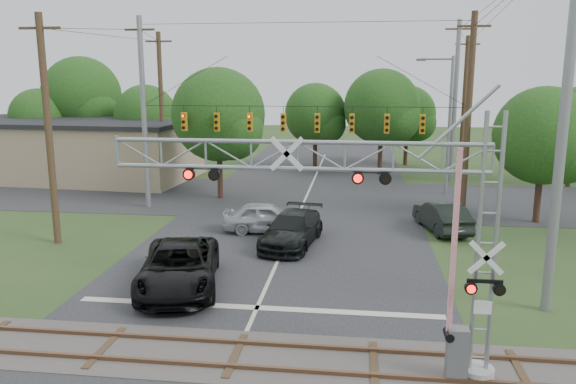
# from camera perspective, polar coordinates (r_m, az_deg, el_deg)

# --- Properties ---
(road_main) EXTENTS (14.00, 90.00, 0.02)m
(road_main) POSITION_cam_1_polar(r_m,az_deg,el_deg) (24.36, -1.26, -7.54)
(road_main) COLOR #242426
(road_main) RESTS_ON ground
(road_cross) EXTENTS (90.00, 12.00, 0.02)m
(road_cross) POSITION_cam_1_polar(r_m,az_deg,el_deg) (37.77, 1.85, -0.56)
(road_cross) COLOR #242426
(road_cross) RESTS_ON ground
(railroad_track) EXTENTS (90.00, 3.20, 0.17)m
(railroad_track) POSITION_cam_1_polar(r_m,az_deg,el_deg) (17.12, -5.34, -16.23)
(railroad_track) COLOR #46403C
(railroad_track) RESTS_ON ground
(crossing_gantry) EXTENTS (10.39, 0.92, 7.21)m
(crossing_gantry) POSITION_cam_1_polar(r_m,az_deg,el_deg) (14.83, 8.17, -2.46)
(crossing_gantry) COLOR #979892
(crossing_gantry) RESTS_ON ground
(traffic_signal_span) EXTENTS (19.34, 0.36, 11.50)m
(traffic_signal_span) POSITION_cam_1_polar(r_m,az_deg,el_deg) (32.93, 2.75, 7.56)
(traffic_signal_span) COLOR gray
(traffic_signal_span) RESTS_ON ground
(pickup_black) EXTENTS (4.12, 6.69, 1.73)m
(pickup_black) POSITION_cam_1_polar(r_m,az_deg,el_deg) (22.10, -11.01, -7.46)
(pickup_black) COLOR black
(pickup_black) RESTS_ON ground
(car_dark) EXTENTS (2.99, 5.72, 1.58)m
(car_dark) POSITION_cam_1_polar(r_m,az_deg,el_deg) (27.10, 0.41, -3.80)
(car_dark) COLOR black
(car_dark) RESTS_ON ground
(sedan_silver) EXTENTS (4.73, 2.16, 1.57)m
(sedan_silver) POSITION_cam_1_polar(r_m,az_deg,el_deg) (29.35, -2.11, -2.60)
(sedan_silver) COLOR #A9ACB1
(sedan_silver) RESTS_ON ground
(suv_dark) EXTENTS (2.71, 5.01, 1.57)m
(suv_dark) POSITION_cam_1_polar(r_m,az_deg,el_deg) (30.72, 15.36, -2.38)
(suv_dark) COLOR black
(suv_dark) RESTS_ON ground
(commercial_building) EXTENTS (20.45, 11.49, 4.63)m
(commercial_building) POSITION_cam_1_polar(r_m,az_deg,el_deg) (48.38, -21.15, 4.14)
(commercial_building) COLOR #9F846A
(commercial_building) RESTS_ON ground
(streetlight) EXTENTS (2.49, 0.26, 9.35)m
(streetlight) POSITION_cam_1_polar(r_m,az_deg,el_deg) (39.65, 15.84, 7.21)
(streetlight) COLOR gray
(streetlight) RESTS_ON ground
(utility_poles) EXTENTS (25.65, 30.13, 13.07)m
(utility_poles) POSITION_cam_1_polar(r_m,az_deg,el_deg) (35.55, 5.73, 8.36)
(utility_poles) COLOR #3C291B
(utility_poles) RESTS_ON ground
(treeline) EXTENTS (53.65, 25.31, 9.76)m
(treeline) POSITION_cam_1_polar(r_m,az_deg,el_deg) (44.61, 0.26, 8.10)
(treeline) COLOR #3A241A
(treeline) RESTS_ON ground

